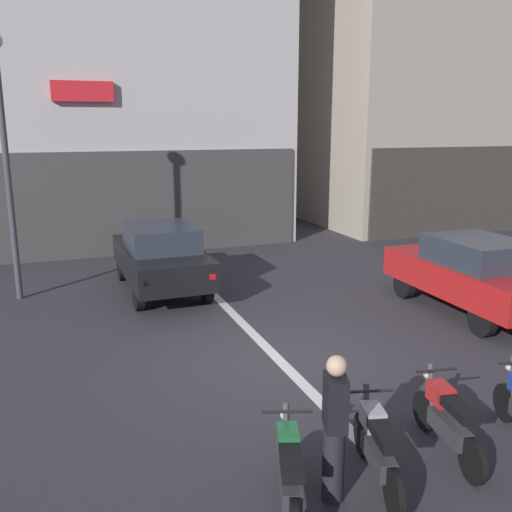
% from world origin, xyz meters
% --- Properties ---
extents(ground_plane, '(120.00, 120.00, 0.00)m').
position_xyz_m(ground_plane, '(0.00, 0.00, 0.00)').
color(ground_plane, '#333338').
extents(lane_centre_line, '(0.20, 18.00, 0.01)m').
position_xyz_m(lane_centre_line, '(0.00, 6.00, 0.00)').
color(lane_centre_line, silver).
rests_on(lane_centre_line, ground).
extents(building_far_right, '(10.74, 9.46, 17.90)m').
position_xyz_m(building_far_right, '(11.96, 13.01, 8.94)').
color(building_far_right, '#B2A893').
rests_on(building_far_right, ground).
extents(car_black_crossing_near, '(1.81, 4.12, 1.64)m').
position_xyz_m(car_black_crossing_near, '(-1.10, 4.88, 0.89)').
color(car_black_crossing_near, black).
rests_on(car_black_crossing_near, ground).
extents(car_red_parked_kerbside, '(1.83, 4.13, 1.64)m').
position_xyz_m(car_red_parked_kerbside, '(4.89, 1.00, 0.89)').
color(car_red_parked_kerbside, black).
rests_on(car_red_parked_kerbside, ground).
extents(street_lamp, '(0.36, 0.36, 5.89)m').
position_xyz_m(street_lamp, '(-4.35, 5.41, 3.65)').
color(street_lamp, '#47474C').
rests_on(street_lamp, ground).
extents(motorcycle_green_row_leftmost, '(0.68, 1.60, 0.98)m').
position_xyz_m(motorcycle_green_row_leftmost, '(-1.38, -3.51, 0.46)').
color(motorcycle_green_row_leftmost, black).
rests_on(motorcycle_green_row_leftmost, ground).
extents(motorcycle_silver_row_left_mid, '(0.60, 1.63, 0.98)m').
position_xyz_m(motorcycle_silver_row_left_mid, '(-0.27, -3.42, 0.46)').
color(motorcycle_silver_row_left_mid, black).
rests_on(motorcycle_silver_row_left_mid, ground).
extents(motorcycle_red_row_centre, '(0.55, 1.66, 0.98)m').
position_xyz_m(motorcycle_red_row_centre, '(0.85, -3.22, 0.46)').
color(motorcycle_red_row_centre, black).
rests_on(motorcycle_red_row_centre, ground).
extents(person_by_motorcycles, '(0.32, 0.41, 1.67)m').
position_xyz_m(person_by_motorcycles, '(-0.87, -3.52, 0.86)').
color(person_by_motorcycles, '#23232D').
rests_on(person_by_motorcycles, ground).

